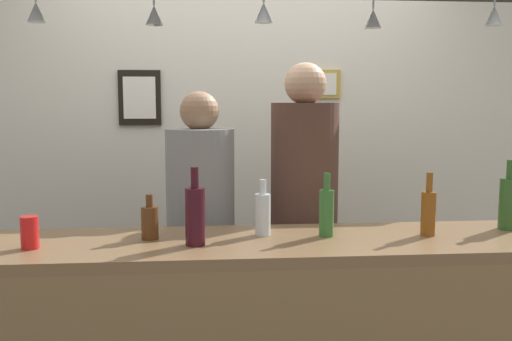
% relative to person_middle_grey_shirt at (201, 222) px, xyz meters
% --- Properties ---
extents(back_wall, '(4.40, 0.06, 2.60)m').
position_rel_person_middle_grey_shirt_xyz_m(back_wall, '(0.26, 0.84, 0.32)').
color(back_wall, silver).
rests_on(back_wall, ground_plane).
extents(bar_counter, '(2.70, 0.55, 1.04)m').
position_rel_person_middle_grey_shirt_xyz_m(bar_counter, '(0.26, -0.77, -0.29)').
color(bar_counter, brown).
rests_on(bar_counter, ground_plane).
extents(hanging_wineglass_far_left, '(0.07, 0.07, 0.13)m').
position_rel_person_middle_grey_shirt_xyz_m(hanging_wineglass_far_left, '(-0.60, -0.56, 0.94)').
color(hanging_wineglass_far_left, silver).
rests_on(hanging_wineglass_far_left, overhead_glass_rack).
extents(hanging_wineglass_left, '(0.07, 0.07, 0.13)m').
position_rel_person_middle_grey_shirt_xyz_m(hanging_wineglass_left, '(-0.17, -0.52, 0.94)').
color(hanging_wineglass_left, silver).
rests_on(hanging_wineglass_left, overhead_glass_rack).
extents(hanging_wineglass_center_left, '(0.07, 0.07, 0.13)m').
position_rel_person_middle_grey_shirt_xyz_m(hanging_wineglass_center_left, '(0.25, -0.62, 0.94)').
color(hanging_wineglass_center_left, silver).
rests_on(hanging_wineglass_center_left, overhead_glass_rack).
extents(hanging_wineglass_center, '(0.07, 0.07, 0.13)m').
position_rel_person_middle_grey_shirt_xyz_m(hanging_wineglass_center, '(0.71, -0.51, 0.94)').
color(hanging_wineglass_center, silver).
rests_on(hanging_wineglass_center, overhead_glass_rack).
extents(hanging_wineglass_center_right, '(0.07, 0.07, 0.13)m').
position_rel_person_middle_grey_shirt_xyz_m(hanging_wineglass_center_right, '(1.16, -0.62, 0.94)').
color(hanging_wineglass_center_right, silver).
rests_on(hanging_wineglass_center_right, overhead_glass_rack).
extents(person_middle_grey_shirt, '(0.34, 0.34, 1.63)m').
position_rel_person_middle_grey_shirt_xyz_m(person_middle_grey_shirt, '(0.00, 0.00, 0.00)').
color(person_middle_grey_shirt, '#2D334C').
rests_on(person_middle_grey_shirt, ground_plane).
extents(person_right_brown_shirt, '(0.34, 0.34, 1.78)m').
position_rel_person_middle_grey_shirt_xyz_m(person_right_brown_shirt, '(0.52, 0.00, 0.09)').
color(person_right_brown_shirt, '#2D334C').
rests_on(person_right_brown_shirt, ground_plane).
extents(bottle_champagne_green, '(0.08, 0.08, 0.30)m').
position_rel_person_middle_grey_shirt_xyz_m(bottle_champagne_green, '(1.32, -0.52, 0.17)').
color(bottle_champagne_green, '#2D5623').
rests_on(bottle_champagne_green, bar_counter).
extents(bottle_soda_clear, '(0.06, 0.06, 0.23)m').
position_rel_person_middle_grey_shirt_xyz_m(bottle_soda_clear, '(0.26, -0.53, 0.15)').
color(bottle_soda_clear, silver).
rests_on(bottle_soda_clear, bar_counter).
extents(bottle_beer_brown_stubby, '(0.07, 0.07, 0.18)m').
position_rel_person_middle_grey_shirt_xyz_m(bottle_beer_brown_stubby, '(-0.20, -0.56, 0.12)').
color(bottle_beer_brown_stubby, '#512D14').
rests_on(bottle_beer_brown_stubby, bar_counter).
extents(bottle_beer_green_import, '(0.06, 0.06, 0.26)m').
position_rel_person_middle_grey_shirt_xyz_m(bottle_beer_green_import, '(0.51, -0.58, 0.16)').
color(bottle_beer_green_import, '#336B2D').
rests_on(bottle_beer_green_import, bar_counter).
extents(bottle_beer_amber_tall, '(0.06, 0.06, 0.26)m').
position_rel_person_middle_grey_shirt_xyz_m(bottle_beer_amber_tall, '(0.93, -0.60, 0.15)').
color(bottle_beer_amber_tall, brown).
rests_on(bottle_beer_amber_tall, bar_counter).
extents(bottle_wine_dark_red, '(0.08, 0.08, 0.30)m').
position_rel_person_middle_grey_shirt_xyz_m(bottle_wine_dark_red, '(-0.01, -0.68, 0.17)').
color(bottle_wine_dark_red, '#380F19').
rests_on(bottle_wine_dark_red, bar_counter).
extents(drink_can, '(0.07, 0.07, 0.12)m').
position_rel_person_middle_grey_shirt_xyz_m(drink_can, '(-0.63, -0.67, 0.12)').
color(drink_can, red).
rests_on(drink_can, bar_counter).
extents(picture_frame_upper_small, '(0.22, 0.02, 0.18)m').
position_rel_person_middle_grey_shirt_xyz_m(picture_frame_upper_small, '(0.78, 0.80, 0.71)').
color(picture_frame_upper_small, '#B29338').
rests_on(picture_frame_upper_small, back_wall).
extents(picture_frame_caricature, '(0.26, 0.02, 0.34)m').
position_rel_person_middle_grey_shirt_xyz_m(picture_frame_caricature, '(-0.38, 0.80, 0.63)').
color(picture_frame_caricature, black).
rests_on(picture_frame_caricature, back_wall).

